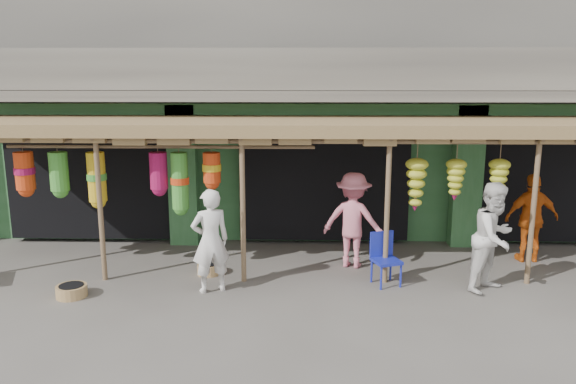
{
  "coord_description": "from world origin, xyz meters",
  "views": [
    {
      "loc": [
        -0.49,
        -9.64,
        3.62
      ],
      "look_at": [
        -0.74,
        1.0,
        1.37
      ],
      "focal_mm": 35.0,
      "sensor_mm": 36.0,
      "label": 1
    }
  ],
  "objects_px": {
    "blue_chair": "(384,255)",
    "person_front": "(210,241)",
    "person_vendor": "(532,218)",
    "person_shopper": "(353,220)",
    "person_right": "(494,237)"
  },
  "relations": [
    {
      "from": "person_front",
      "to": "person_shopper",
      "type": "bearing_deg",
      "value": -176.05
    },
    {
      "from": "person_shopper",
      "to": "person_vendor",
      "type": "bearing_deg",
      "value": -155.09
    },
    {
      "from": "blue_chair",
      "to": "person_front",
      "type": "height_order",
      "value": "person_front"
    },
    {
      "from": "blue_chair",
      "to": "person_shopper",
      "type": "height_order",
      "value": "person_shopper"
    },
    {
      "from": "person_vendor",
      "to": "person_shopper",
      "type": "relative_size",
      "value": 0.96
    },
    {
      "from": "person_right",
      "to": "person_front",
      "type": "bearing_deg",
      "value": 141.46
    },
    {
      "from": "person_front",
      "to": "person_right",
      "type": "height_order",
      "value": "person_right"
    },
    {
      "from": "person_right",
      "to": "person_vendor",
      "type": "height_order",
      "value": "person_right"
    },
    {
      "from": "blue_chair",
      "to": "person_right",
      "type": "xyz_separation_m",
      "value": [
        1.78,
        -0.28,
        0.43
      ]
    },
    {
      "from": "blue_chair",
      "to": "person_vendor",
      "type": "distance_m",
      "value": 3.3
    },
    {
      "from": "blue_chair",
      "to": "person_front",
      "type": "distance_m",
      "value": 3.03
    },
    {
      "from": "blue_chair",
      "to": "person_front",
      "type": "bearing_deg",
      "value": 169.64
    },
    {
      "from": "person_front",
      "to": "person_right",
      "type": "distance_m",
      "value": 4.76
    },
    {
      "from": "blue_chair",
      "to": "person_shopper",
      "type": "bearing_deg",
      "value": 99.01
    },
    {
      "from": "person_front",
      "to": "person_vendor",
      "type": "height_order",
      "value": "person_front"
    }
  ]
}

